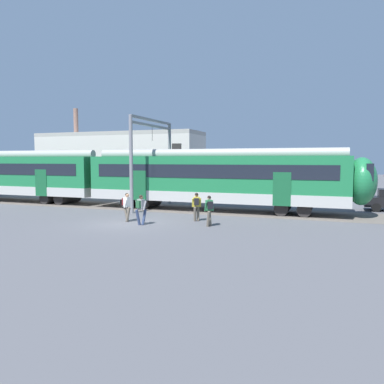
{
  "coord_description": "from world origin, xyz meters",
  "views": [
    {
      "loc": [
        10.32,
        -18.36,
        3.59
      ],
      "look_at": [
        2.54,
        3.02,
        1.6
      ],
      "focal_mm": 35.0,
      "sensor_mm": 36.0,
      "label": 1
    }
  ],
  "objects": [
    {
      "name": "commuter_train",
      "position": [
        -5.8,
        6.71,
        2.25
      ],
      "size": [
        38.05,
        3.07,
        4.73
      ],
      "color": "#B7B7B2",
      "rests_on": "ground"
    },
    {
      "name": "pedestrian_grey",
      "position": [
        0.76,
        -0.28,
        0.99
      ],
      "size": [
        0.63,
        0.59,
        1.67
      ],
      "color": "navy",
      "rests_on": "ground"
    },
    {
      "name": "catenary_gantry",
      "position": [
        -1.92,
        6.72,
        4.31
      ],
      "size": [
        0.24,
        6.64,
        6.53
      ],
      "color": "gray",
      "rests_on": "ground"
    },
    {
      "name": "background_building",
      "position": [
        -10.75,
        16.66,
        3.21
      ],
      "size": [
        17.94,
        5.0,
        9.2
      ],
      "color": "beige",
      "rests_on": "ground"
    },
    {
      "name": "ground_plane",
      "position": [
        0.0,
        0.0,
        0.0
      ],
      "size": [
        160.0,
        160.0,
        0.0
      ],
      "primitive_type": "plane",
      "color": "#515156"
    },
    {
      "name": "pedestrian_white",
      "position": [
        -0.54,
        0.46,
        0.99
      ],
      "size": [
        0.62,
        0.59,
        1.67
      ],
      "color": "#6B6051",
      "rests_on": "ground"
    },
    {
      "name": "pedestrian_green",
      "position": [
        4.41,
        0.58,
        0.99
      ],
      "size": [
        0.51,
        0.71,
        1.67
      ],
      "color": "#6B6051",
      "rests_on": "ground"
    },
    {
      "name": "pedestrian_yellow",
      "position": [
        3.21,
        1.97,
        0.99
      ],
      "size": [
        0.53,
        0.7,
        1.67
      ],
      "color": "#6B6051",
      "rests_on": "ground"
    },
    {
      "name": "track_bed",
      "position": [
        -8.28,
        6.72,
        0.01
      ],
      "size": [
        80.0,
        4.4,
        0.01
      ],
      "primitive_type": "cube",
      "color": "#605951",
      "rests_on": "ground"
    }
  ]
}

